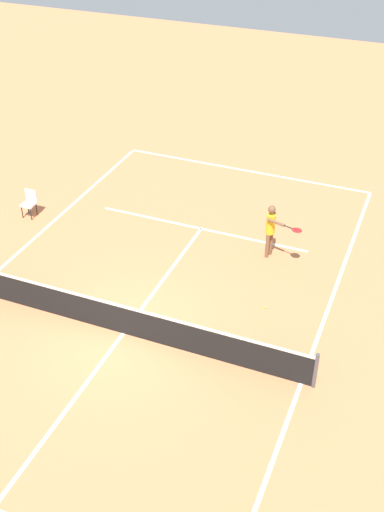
% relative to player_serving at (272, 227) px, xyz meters
% --- Properties ---
extents(ground_plane, '(60.00, 60.00, 0.00)m').
position_rel_player_serving_xyz_m(ground_plane, '(2.60, 5.02, -1.08)').
color(ground_plane, '#D37A4C').
extents(court_lines, '(9.87, 20.89, 0.01)m').
position_rel_player_serving_xyz_m(court_lines, '(2.60, 5.02, -1.08)').
color(court_lines, white).
rests_on(court_lines, ground).
extents(tennis_net, '(10.47, 0.10, 1.07)m').
position_rel_player_serving_xyz_m(tennis_net, '(2.60, 5.02, -0.59)').
color(tennis_net, '#4C4C51').
rests_on(tennis_net, ground).
extents(player_serving, '(1.25, 0.86, 1.81)m').
position_rel_player_serving_xyz_m(player_serving, '(0.00, 0.00, 0.00)').
color(player_serving, brown).
rests_on(player_serving, ground).
extents(tennis_ball, '(0.07, 0.07, 0.07)m').
position_rel_player_serving_xyz_m(tennis_ball, '(-0.62, 2.56, -1.05)').
color(tennis_ball, '#CCE033').
rests_on(tennis_ball, ground).
extents(courtside_chair_mid, '(0.44, 0.46, 0.95)m').
position_rel_player_serving_xyz_m(courtside_chair_mid, '(8.41, 0.72, -0.55)').
color(courtside_chair_mid, '#262626').
rests_on(courtside_chair_mid, ground).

